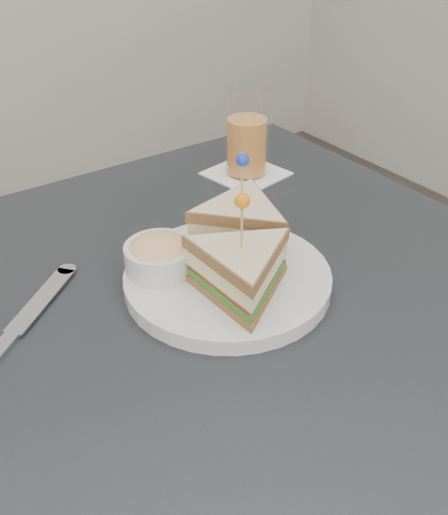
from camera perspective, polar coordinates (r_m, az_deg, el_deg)
table at (r=0.70m, az=-0.20°, el=-9.21°), size 0.80×0.80×0.75m
plate_meal at (r=0.66m, az=0.60°, el=0.34°), size 0.27×0.26×0.14m
cutlery_knife at (r=0.65m, az=-19.84°, el=-6.66°), size 0.18×0.16×0.01m
drink_set at (r=0.91m, az=2.28°, el=11.78°), size 0.13×0.13×0.14m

